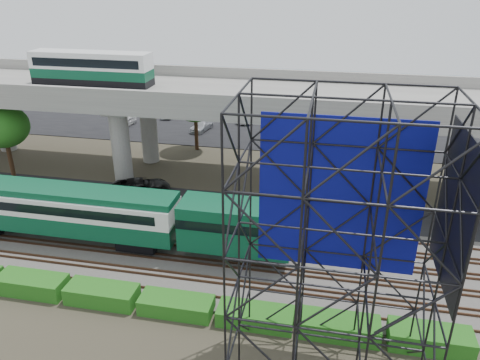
# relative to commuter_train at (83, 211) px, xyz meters

# --- Properties ---
(ground) EXTENTS (140.00, 140.00, 0.00)m
(ground) POSITION_rel_commuter_train_xyz_m (8.41, -2.00, -2.88)
(ground) COLOR #474233
(ground) RESTS_ON ground
(ballast_bed) EXTENTS (90.00, 12.00, 0.20)m
(ballast_bed) POSITION_rel_commuter_train_xyz_m (8.41, 0.00, -2.78)
(ballast_bed) COLOR slate
(ballast_bed) RESTS_ON ground
(service_road) EXTENTS (90.00, 5.00, 0.08)m
(service_road) POSITION_rel_commuter_train_xyz_m (8.41, 8.50, -2.84)
(service_road) COLOR black
(service_road) RESTS_ON ground
(parking_lot) EXTENTS (90.00, 18.00, 0.08)m
(parking_lot) POSITION_rel_commuter_train_xyz_m (8.41, 32.00, -2.84)
(parking_lot) COLOR black
(parking_lot) RESTS_ON ground
(harbor_water) EXTENTS (140.00, 40.00, 0.03)m
(harbor_water) POSITION_rel_commuter_train_xyz_m (8.41, 54.00, -2.87)
(harbor_water) COLOR #446370
(harbor_water) RESTS_ON ground
(rail_tracks) EXTENTS (90.00, 9.52, 0.16)m
(rail_tracks) POSITION_rel_commuter_train_xyz_m (8.41, -0.00, -2.60)
(rail_tracks) COLOR #472D1E
(rail_tracks) RESTS_ON ballast_bed
(commuter_train) EXTENTS (29.30, 3.06, 4.30)m
(commuter_train) POSITION_rel_commuter_train_xyz_m (0.00, 0.00, 0.00)
(commuter_train) COLOR black
(commuter_train) RESTS_ON rail_tracks
(overpass) EXTENTS (80.00, 12.00, 12.40)m
(overpass) POSITION_rel_commuter_train_xyz_m (7.39, 14.00, 5.33)
(overpass) COLOR #9E9B93
(overpass) RESTS_ON ground
(scaffold_tower) EXTENTS (9.36, 6.36, 15.00)m
(scaffold_tower) POSITION_rel_commuter_train_xyz_m (18.69, -9.98, 4.59)
(scaffold_tower) COLOR black
(scaffold_tower) RESTS_ON ground
(hedge_strip) EXTENTS (34.60, 1.80, 1.20)m
(hedge_strip) POSITION_rel_commuter_train_xyz_m (9.42, -6.30, -2.32)
(hedge_strip) COLOR #155C15
(hedge_strip) RESTS_ON ground
(trees) EXTENTS (40.94, 16.94, 7.69)m
(trees) POSITION_rel_commuter_train_xyz_m (3.75, 14.17, 2.69)
(trees) COLOR #382314
(trees) RESTS_ON ground
(suv) EXTENTS (6.02, 4.37, 1.52)m
(suv) POSITION_rel_commuter_train_xyz_m (0.73, 9.06, -2.04)
(suv) COLOR black
(suv) RESTS_ON service_road
(parked_cars) EXTENTS (35.93, 9.82, 1.29)m
(parked_cars) POSITION_rel_commuter_train_xyz_m (9.01, 31.84, -2.18)
(parked_cars) COLOR #BBBBBB
(parked_cars) RESTS_ON parking_lot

